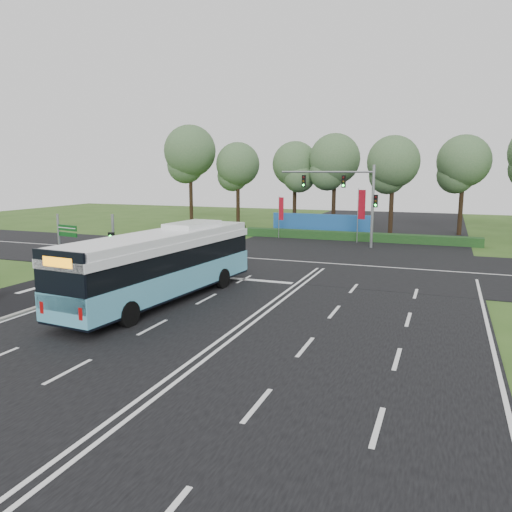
# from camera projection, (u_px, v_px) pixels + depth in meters

# --- Properties ---
(ground) EXTENTS (120.00, 120.00, 0.00)m
(ground) POSITION_uv_depth(u_px,v_px,m) (267.00, 306.00, 24.28)
(ground) COLOR #31531B
(ground) RESTS_ON ground
(road_main) EXTENTS (20.00, 120.00, 0.04)m
(road_main) POSITION_uv_depth(u_px,v_px,m) (267.00, 306.00, 24.28)
(road_main) COLOR black
(road_main) RESTS_ON ground
(road_cross) EXTENTS (120.00, 14.00, 0.05)m
(road_cross) POSITION_uv_depth(u_px,v_px,m) (325.00, 263.00, 35.31)
(road_cross) COLOR black
(road_cross) RESTS_ON ground
(bike_path) EXTENTS (5.00, 18.00, 0.06)m
(bike_path) POSITION_uv_depth(u_px,v_px,m) (22.00, 297.00, 25.95)
(bike_path) COLOR black
(bike_path) RESTS_ON ground
(kerb_strip) EXTENTS (0.25, 18.00, 0.12)m
(kerb_strip) POSITION_uv_depth(u_px,v_px,m) (59.00, 300.00, 25.09)
(kerb_strip) COLOR gray
(kerb_strip) RESTS_ON ground
(city_bus) EXTENTS (3.91, 13.27, 3.76)m
(city_bus) POSITION_uv_depth(u_px,v_px,m) (163.00, 264.00, 24.88)
(city_bus) COLOR #55A9C5
(city_bus) RESTS_ON ground
(pedestrian_signal) EXTENTS (0.35, 0.44, 4.02)m
(pedestrian_signal) POSITION_uv_depth(u_px,v_px,m) (113.00, 245.00, 29.10)
(pedestrian_signal) COLOR gray
(pedestrian_signal) RESTS_ON ground
(street_sign) EXTENTS (1.59, 0.40, 4.15)m
(street_sign) POSITION_uv_depth(u_px,v_px,m) (63.00, 242.00, 27.61)
(street_sign) COLOR gray
(street_sign) RESTS_ON ground
(banner_flag_left) EXTENTS (0.57, 0.26, 4.08)m
(banner_flag_left) POSITION_uv_depth(u_px,v_px,m) (281.00, 211.00, 47.99)
(banner_flag_left) COLOR gray
(banner_flag_left) RESTS_ON ground
(banner_flag_mid) EXTENTS (0.71, 0.23, 4.93)m
(banner_flag_mid) POSITION_uv_depth(u_px,v_px,m) (361.00, 208.00, 44.80)
(banner_flag_mid) COLOR gray
(banner_flag_mid) RESTS_ON ground
(traffic_light_gantry) EXTENTS (8.41, 0.28, 7.00)m
(traffic_light_gantry) POSITION_uv_depth(u_px,v_px,m) (352.00, 193.00, 42.27)
(traffic_light_gantry) COLOR gray
(traffic_light_gantry) RESTS_ON ground
(hedge) EXTENTS (22.00, 1.20, 0.80)m
(hedge) POSITION_uv_depth(u_px,v_px,m) (356.00, 237.00, 46.74)
(hedge) COLOR #133616
(hedge) RESTS_ON ground
(blue_hoarding) EXTENTS (10.00, 0.30, 2.20)m
(blue_hoarding) POSITION_uv_depth(u_px,v_px,m) (321.00, 225.00, 50.34)
(blue_hoarding) COLOR #1D559D
(blue_hoarding) RESTS_ON ground
(eucalyptus_row) EXTENTS (54.58, 8.25, 11.89)m
(eucalyptus_row) POSITION_uv_depth(u_px,v_px,m) (402.00, 157.00, 50.73)
(eucalyptus_row) COLOR black
(eucalyptus_row) RESTS_ON ground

